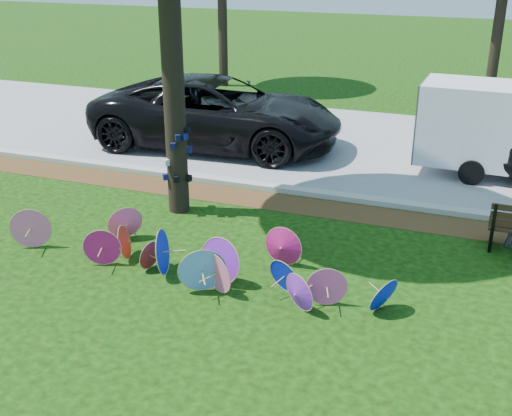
# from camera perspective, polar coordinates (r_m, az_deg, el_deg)

# --- Properties ---
(ground) EXTENTS (90.00, 90.00, 0.00)m
(ground) POSITION_cam_1_polar(r_m,az_deg,el_deg) (10.53, -6.44, -8.09)
(ground) COLOR black
(ground) RESTS_ON ground
(mulch_strip) EXTENTS (90.00, 1.00, 0.01)m
(mulch_strip) POSITION_cam_1_polar(r_m,az_deg,el_deg) (14.26, 1.64, 0.56)
(mulch_strip) COLOR #472D16
(mulch_strip) RESTS_ON ground
(curb) EXTENTS (90.00, 0.30, 0.12)m
(curb) POSITION_cam_1_polar(r_m,az_deg,el_deg) (14.86, 2.53, 1.71)
(curb) COLOR #B7B5AD
(curb) RESTS_ON ground
(street) EXTENTS (90.00, 8.00, 0.01)m
(street) POSITION_cam_1_polar(r_m,az_deg,el_deg) (18.66, 6.53, 5.79)
(street) COLOR gray
(street) RESTS_ON ground
(parasol_pile) EXTENTS (7.32, 1.93, 0.84)m
(parasol_pile) POSITION_cam_1_polar(r_m,az_deg,el_deg) (11.06, -5.49, -4.33)
(parasol_pile) COLOR #BD1768
(parasol_pile) RESTS_ON ground
(black_van) EXTENTS (7.12, 3.67, 1.92)m
(black_van) POSITION_cam_1_polar(r_m,az_deg,el_deg) (18.03, -3.47, 8.45)
(black_van) COLOR black
(black_van) RESTS_ON ground
(cargo_trailer) EXTENTS (2.83, 1.85, 2.54)m
(cargo_trailer) POSITION_cam_1_polar(r_m,az_deg,el_deg) (16.61, 19.28, 7.10)
(cargo_trailer) COLOR white
(cargo_trailer) RESTS_ON ground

